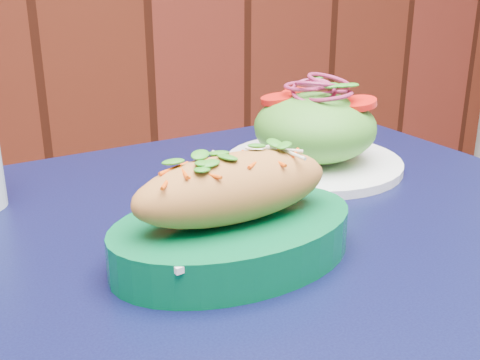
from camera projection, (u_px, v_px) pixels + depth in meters
name	position (u px, v px, depth m)	size (l,w,h in m)	color
cafe_table	(284.00, 315.00, 0.65)	(0.88, 0.88, 0.75)	black
banh_mi_basket	(233.00, 218.00, 0.57)	(0.26, 0.18, 0.11)	#035B30
salad_plate	(315.00, 133.00, 0.82)	(0.24, 0.24, 0.13)	white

